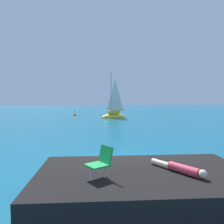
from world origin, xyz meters
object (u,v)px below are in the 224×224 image
Objects in this scene: person_sunbather at (180,168)px; marker_buoy at (75,115)px; sailboat_near at (113,115)px; beach_chair at (101,161)px.

person_sunbather is 1.37× the size of marker_buoy.
sailboat_near is 26.00m from beach_chair.
sailboat_near reaches higher than beach_chair.
person_sunbather is 1.94× the size of beach_chair.
beach_chair reaches higher than marker_buoy.
beach_chair is at bearing 66.40° from sailboat_near.
sailboat_near is 6.26× the size of marker_buoy.
person_sunbather is at bearing 71.13° from sailboat_near.
person_sunbather is at bearing 152.37° from beach_chair.
marker_buoy is at bearing -117.62° from beach_chair.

